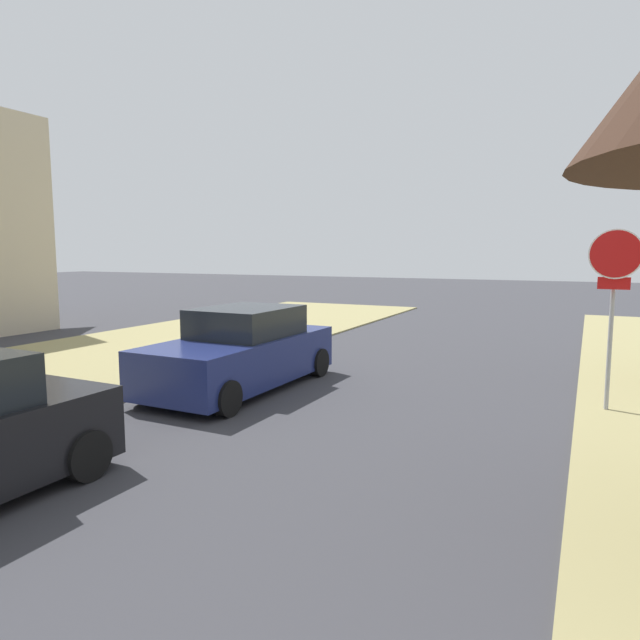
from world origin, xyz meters
name	(u,v)px	position (x,y,z in m)	size (l,w,h in m)	color
stop_sign_far	(614,280)	(4.06, 14.56, 2.19)	(0.81, 0.30, 2.97)	#9EA0A5
parked_sedan_navy	(242,352)	(-2.31, 13.31, 0.72)	(1.99, 4.42, 1.57)	navy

